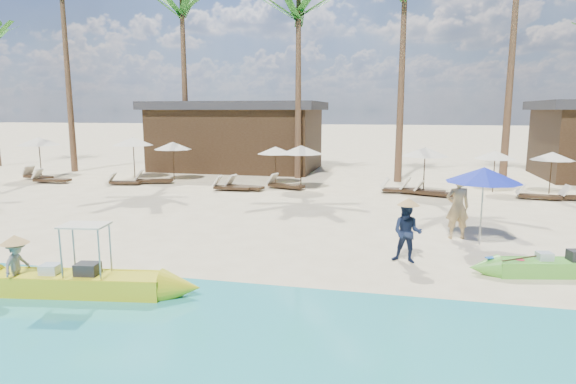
% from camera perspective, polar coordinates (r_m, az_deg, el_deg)
% --- Properties ---
extents(ground, '(240.00, 240.00, 0.00)m').
position_cam_1_polar(ground, '(12.86, 3.03, -7.36)').
color(ground, '#F8E6B7').
rests_on(ground, ground).
extents(wet_sand_strip, '(240.00, 4.50, 0.01)m').
position_cam_1_polar(wet_sand_strip, '(8.31, -3.13, -17.22)').
color(wet_sand_strip, tan).
rests_on(wet_sand_strip, ground).
extents(green_canoe, '(4.65, 1.26, 0.60)m').
position_cam_1_polar(green_canoe, '(12.85, 29.60, -7.72)').
color(green_canoe, '#5ABA38').
rests_on(green_canoe, ground).
extents(yellow_canoe, '(5.73, 1.26, 1.49)m').
position_cam_1_polar(yellow_canoe, '(10.98, -23.64, -9.85)').
color(yellow_canoe, yellow).
rests_on(yellow_canoe, ground).
extents(tourist, '(0.77, 0.58, 1.90)m').
position_cam_1_polar(tourist, '(15.01, 19.45, -1.70)').
color(tourist, tan).
rests_on(tourist, ground).
extents(vendor_green, '(0.83, 0.71, 1.51)m').
position_cam_1_polar(vendor_green, '(12.35, 13.95, -4.71)').
color(vendor_green, '#16213D').
rests_on(vendor_green, ground).
extents(vendor_yellow, '(0.38, 0.64, 0.97)m').
position_cam_1_polar(vendor_yellow, '(11.37, -29.46, -7.41)').
color(vendor_yellow, gray).
rests_on(vendor_yellow, ground).
extents(blue_umbrella, '(2.06, 2.06, 2.21)m').
position_cam_1_polar(blue_umbrella, '(14.37, 22.21, 1.90)').
color(blue_umbrella, '#99999E').
rests_on(blue_umbrella, ground).
extents(resort_parasol_1, '(2.25, 2.25, 2.32)m').
position_cam_1_polar(resort_parasol_1, '(29.92, -27.46, 5.36)').
color(resort_parasol_1, '#342415').
rests_on(resort_parasol_1, ground).
extents(lounger_1_right, '(2.00, 1.06, 0.65)m').
position_cam_1_polar(lounger_1_right, '(29.85, -27.66, 1.72)').
color(lounger_1_right, '#342415').
rests_on(lounger_1_right, ground).
extents(resort_parasol_2, '(2.23, 2.23, 2.30)m').
position_cam_1_polar(resort_parasol_2, '(28.06, -17.90, 5.74)').
color(resort_parasol_2, '#342415').
rests_on(resort_parasol_2, ground).
extents(lounger_2_left, '(1.98, 0.82, 0.65)m').
position_cam_1_polar(lounger_2_left, '(28.11, -26.40, 1.40)').
color(lounger_2_left, '#342415').
rests_on(lounger_2_left, ground).
extents(resort_parasol_3, '(2.02, 2.02, 2.08)m').
position_cam_1_polar(resort_parasol_3, '(26.85, -13.49, 5.36)').
color(resort_parasol_3, '#342415').
rests_on(resort_parasol_3, ground).
extents(lounger_3_left, '(1.69, 0.77, 0.55)m').
position_cam_1_polar(lounger_3_left, '(25.92, -18.96, 1.19)').
color(lounger_3_left, '#342415').
rests_on(lounger_3_left, ground).
extents(lounger_3_right, '(1.99, 1.11, 0.65)m').
position_cam_1_polar(lounger_3_right, '(25.97, -15.81, 1.44)').
color(lounger_3_right, '#342415').
rests_on(lounger_3_right, ground).
extents(resort_parasol_4, '(1.87, 1.87, 1.92)m').
position_cam_1_polar(resort_parasol_4, '(24.83, -1.48, 4.96)').
color(resort_parasol_4, '#342415').
rests_on(resort_parasol_4, ground).
extents(lounger_4_left, '(1.83, 0.60, 0.62)m').
position_cam_1_polar(lounger_4_left, '(22.95, -6.91, 0.67)').
color(lounger_4_left, '#342415').
rests_on(lounger_4_left, ground).
extents(lounger_4_right, '(1.93, 0.89, 0.63)m').
position_cam_1_polar(lounger_4_right, '(23.03, -5.38, 0.74)').
color(lounger_4_right, '#342415').
rests_on(lounger_4_right, ground).
extents(resort_parasol_5, '(2.06, 2.06, 2.12)m').
position_cam_1_polar(resort_parasol_5, '(23.05, 1.55, 5.04)').
color(resort_parasol_5, '#342415').
rests_on(resort_parasol_5, ground).
extents(lounger_5_left, '(1.96, 1.10, 0.64)m').
position_cam_1_polar(lounger_5_left, '(23.31, -0.50, 0.89)').
color(lounger_5_left, '#342415').
rests_on(lounger_5_left, ground).
extents(resort_parasol_6, '(2.09, 2.09, 2.15)m').
position_cam_1_polar(resort_parasol_6, '(22.36, 15.94, 4.61)').
color(resort_parasol_6, '#342415').
rests_on(resort_parasol_6, ground).
extents(lounger_6_left, '(1.90, 0.84, 0.62)m').
position_cam_1_polar(lounger_6_left, '(22.72, 12.96, 0.40)').
color(lounger_6_left, '#342415').
rests_on(lounger_6_left, ground).
extents(lounger_6_right, '(2.03, 0.99, 0.66)m').
position_cam_1_polar(lounger_6_right, '(22.45, 15.40, 0.23)').
color(lounger_6_right, '#342415').
rests_on(lounger_6_right, ground).
extents(resort_parasol_7, '(1.87, 1.87, 1.93)m').
position_cam_1_polar(resort_parasol_7, '(24.17, 23.35, 4.06)').
color(resort_parasol_7, '#342415').
rests_on(resort_parasol_7, ground).
extents(lounger_7_left, '(1.82, 1.05, 0.59)m').
position_cam_1_polar(lounger_7_left, '(22.20, 16.75, 0.00)').
color(lounger_7_left, '#342415').
rests_on(lounger_7_left, ground).
extents(lounger_7_right, '(1.82, 0.74, 0.60)m').
position_cam_1_polar(lounger_7_right, '(23.09, 27.33, -0.31)').
color(lounger_7_right, '#342415').
rests_on(lounger_7_right, ground).
extents(resort_parasol_8, '(1.86, 1.86, 1.91)m').
position_cam_1_polar(resort_parasol_8, '(24.78, 28.83, 3.75)').
color(resort_parasol_8, '#342415').
rests_on(resort_parasol_8, ground).
extents(palm_2, '(2.08, 2.08, 11.33)m').
position_cam_1_polar(palm_2, '(30.43, -12.44, 19.69)').
color(palm_2, brown).
rests_on(palm_2, ground).
extents(palm_3, '(2.08, 2.08, 10.52)m').
position_cam_1_polar(palm_3, '(27.38, 1.25, 19.78)').
color(palm_3, brown).
rests_on(palm_3, ground).
extents(pavilion_west, '(10.80, 6.60, 4.30)m').
position_cam_1_polar(pavilion_west, '(31.33, -5.99, 6.72)').
color(pavilion_west, '#342415').
rests_on(pavilion_west, ground).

